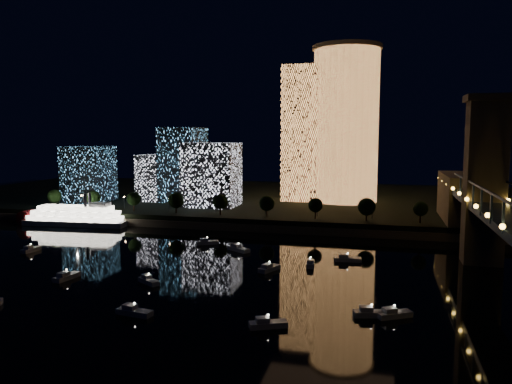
# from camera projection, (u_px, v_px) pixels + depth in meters

# --- Properties ---
(ground) EXTENTS (520.00, 520.00, 0.00)m
(ground) POSITION_uv_depth(u_px,v_px,m) (224.00, 298.00, 117.93)
(ground) COLOR black
(ground) RESTS_ON ground
(far_bank) EXTENTS (420.00, 160.00, 5.00)m
(far_bank) POSITION_uv_depth(u_px,v_px,m) (314.00, 201.00, 271.69)
(far_bank) COLOR black
(far_bank) RESTS_ON ground
(seawall) EXTENTS (420.00, 6.00, 3.00)m
(seawall) POSITION_uv_depth(u_px,v_px,m) (288.00, 229.00, 196.70)
(seawall) COLOR #6B5E4C
(seawall) RESTS_ON ground
(tower_cylindrical) EXTENTS (34.00, 34.00, 76.77)m
(tower_cylindrical) POSITION_uv_depth(u_px,v_px,m) (346.00, 125.00, 248.22)
(tower_cylindrical) COLOR #FDA051
(tower_cylindrical) RESTS_ON far_bank
(tower_rectangular) EXTENTS (21.29, 21.29, 67.74)m
(tower_rectangular) POSITION_uv_depth(u_px,v_px,m) (305.00, 134.00, 255.11)
(tower_rectangular) COLOR #FDA051
(tower_rectangular) RESTS_ON far_bank
(midrise_blocks) EXTENTS (87.44, 38.44, 37.12)m
(midrise_blocks) POSITION_uv_depth(u_px,v_px,m) (166.00, 172.00, 248.99)
(midrise_blocks) COLOR white
(midrise_blocks) RESTS_ON far_bank
(riverboat) EXTENTS (48.44, 13.69, 14.40)m
(riverboat) POSITION_uv_depth(u_px,v_px,m) (72.00, 217.00, 212.69)
(riverboat) COLOR silver
(riverboat) RESTS_ON ground
(motorboats) EXTENTS (120.38, 78.70, 2.78)m
(motorboats) POSITION_uv_depth(u_px,v_px,m) (212.00, 275.00, 133.70)
(motorboats) COLOR silver
(motorboats) RESTS_ON ground
(esplanade_trees) EXTENTS (165.99, 6.88, 8.94)m
(esplanade_trees) POSITION_uv_depth(u_px,v_px,m) (217.00, 202.00, 209.17)
(esplanade_trees) COLOR black
(esplanade_trees) RESTS_ON far_bank
(street_lamps) EXTENTS (132.70, 0.70, 5.65)m
(street_lamps) POSITION_uv_depth(u_px,v_px,m) (216.00, 203.00, 215.75)
(street_lamps) COLOR black
(street_lamps) RESTS_ON far_bank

